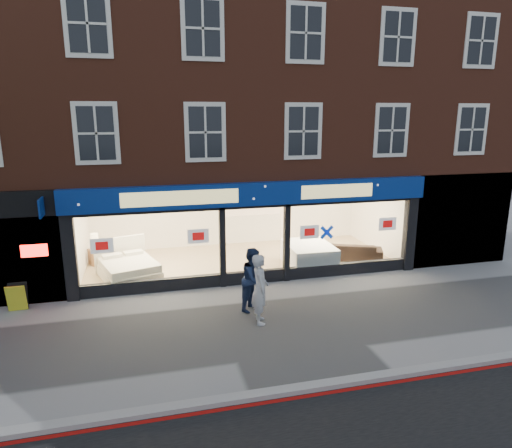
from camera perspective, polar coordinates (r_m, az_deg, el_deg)
name	(u,v)px	position (r m, az deg, el deg)	size (l,w,h in m)	color
ground	(284,324)	(12.18, 3.48, -12.36)	(120.00, 120.00, 0.00)	gray
kerb_line	(331,392)	(9.66, 9.41, -20.06)	(60.00, 0.10, 0.01)	#8C0A07
kerb_stone	(328,384)	(9.78, 8.93, -19.19)	(60.00, 0.25, 0.12)	gray
showroom_floor	(241,261)	(16.87, -1.94, -4.58)	(11.00, 4.50, 0.10)	tan
building	(229,76)	(17.71, -3.40, 17.99)	(19.00, 8.26, 10.30)	brown
display_bed	(128,268)	(15.54, -15.69, -5.27)	(2.20, 2.45, 1.15)	beige
bedside_table	(96,256)	(17.23, -19.36, -3.85)	(0.45, 0.45, 0.55)	brown
mattress_stack	(309,255)	(16.19, 6.63, -3.85)	(1.58, 1.98, 0.77)	white
sofa	(353,251)	(17.15, 11.97, -3.32)	(2.11, 0.82, 0.62)	black
a_board	(17,297)	(14.38, -27.68, -8.10)	(0.51, 0.33, 0.78)	gold
pedestrian_grey	(260,289)	(11.88, 0.51, -8.10)	(0.68, 0.45, 1.86)	#AFB1B7
pedestrian_blue	(254,279)	(12.66, -0.28, -6.90)	(0.86, 0.67, 1.78)	#182444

